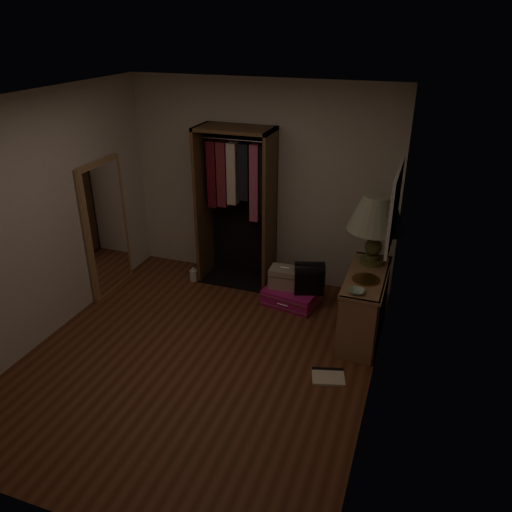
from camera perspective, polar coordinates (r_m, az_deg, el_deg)
name	(u,v)px	position (r m, az deg, el deg)	size (l,w,h in m)	color
ground	(199,357)	(5.38, -6.53, -11.43)	(4.00, 4.00, 0.00)	#592D19
room_walls	(200,224)	(4.64, -6.37, 3.63)	(3.52, 4.02, 2.60)	beige
console_bookshelf	(365,302)	(5.63, 12.32, -5.12)	(0.42, 1.12, 0.75)	#916546
open_wardrobe	(238,194)	(6.34, -2.08, 7.07)	(0.95, 0.50, 2.05)	brown
floor_mirror	(106,228)	(6.51, -16.72, 3.12)	(0.06, 0.80, 1.70)	#A57C50
pink_suitcase	(291,296)	(6.22, 4.03, -4.62)	(0.72, 0.58, 0.20)	#C11775
train_case	(285,277)	(6.17, 3.32, -2.45)	(0.38, 0.27, 0.27)	tan
black_bag	(309,276)	(6.06, 6.10, -2.34)	(0.41, 0.33, 0.39)	black
table_lamp	(377,215)	(5.50, 13.65, 4.63)	(0.63, 0.63, 0.78)	#4A5027
brass_tray	(366,280)	(5.32, 12.44, -2.64)	(0.35, 0.35, 0.02)	#B28444
ceramic_bowl	(356,291)	(5.06, 11.41, -3.98)	(0.16, 0.16, 0.04)	#9AB99F
white_jug	(194,275)	(6.80, -7.14, -2.18)	(0.10, 0.10, 0.18)	white
floor_book	(328,376)	(5.14, 8.25, -13.38)	(0.38, 0.33, 0.03)	#F1E5CA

